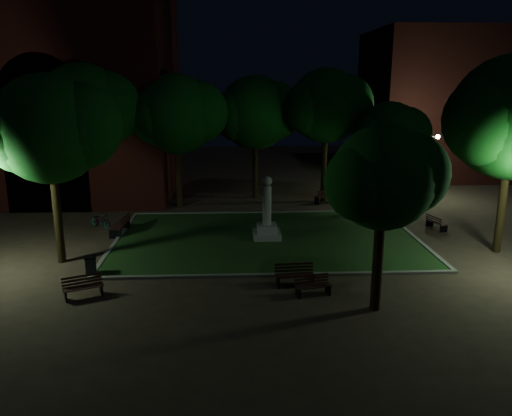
{
  "coord_description": "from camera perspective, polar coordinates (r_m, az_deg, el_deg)",
  "views": [
    {
      "loc": [
        -1.7,
        -22.38,
        7.81
      ],
      "look_at": [
        -0.61,
        1.0,
        1.9
      ],
      "focal_mm": 35.0,
      "sensor_mm": 36.0,
      "label": 1
    }
  ],
  "objects": [
    {
      "name": "bicycle",
      "position": [
        28.74,
        -17.3,
        -1.38
      ],
      "size": [
        1.62,
        1.43,
        0.85
      ],
      "primitive_type": "imported",
      "rotation": [
        0.0,
        0.0,
        0.91
      ],
      "color": "black",
      "rests_on": "ground"
    },
    {
      "name": "tree_nw",
      "position": [
        31.84,
        -18.86,
        10.61
      ],
      "size": [
        6.7,
        5.47,
        8.98
      ],
      "color": "black",
      "rests_on": "ground"
    },
    {
      "name": "lawn",
      "position": [
        25.65,
        1.25,
        -3.47
      ],
      "size": [
        15.0,
        10.0,
        0.08
      ],
      "primitive_type": "cube",
      "color": "#23451A",
      "rests_on": "ground"
    },
    {
      "name": "building_main",
      "position": [
        38.85,
        -24.65,
        12.29
      ],
      "size": [
        20.0,
        12.0,
        15.0
      ],
      "color": "#4B1712",
      "rests_on": "ground"
    },
    {
      "name": "bench_near_right",
      "position": [
        19.15,
        6.5,
        -8.84
      ],
      "size": [
        1.44,
        0.76,
        0.75
      ],
      "rotation": [
        0.0,
        0.0,
        0.22
      ],
      "color": "black",
      "rests_on": "ground"
    },
    {
      "name": "lamppost_ne",
      "position": [
        35.72,
        19.24,
        5.79
      ],
      "size": [
        1.18,
        0.28,
        4.41
      ],
      "color": "black",
      "rests_on": "ground"
    },
    {
      "name": "tree_north_er",
      "position": [
        33.1,
        8.2,
        11.49
      ],
      "size": [
        5.87,
        4.79,
        8.75
      ],
      "color": "black",
      "rests_on": "ground"
    },
    {
      "name": "bench_near_left",
      "position": [
        19.95,
        4.44,
        -7.68
      ],
      "size": [
        1.59,
        0.67,
        0.85
      ],
      "rotation": [
        0.0,
        0.0,
        0.08
      ],
      "color": "black",
      "rests_on": "ground"
    },
    {
      "name": "building_far",
      "position": [
        46.77,
        22.66,
        10.89
      ],
      "size": [
        16.0,
        10.0,
        12.0
      ],
      "primitive_type": "cube",
      "color": "#4B1712",
      "rests_on": "ground"
    },
    {
      "name": "lawn_kerb",
      "position": [
        25.64,
        1.25,
        -3.42
      ],
      "size": [
        15.4,
        10.4,
        0.12
      ],
      "color": "slate",
      "rests_on": "ground"
    },
    {
      "name": "ground",
      "position": [
        23.77,
        1.58,
        -5.02
      ],
      "size": [
        80.0,
        80.0,
        0.0
      ],
      "primitive_type": "plane",
      "color": "#433226"
    },
    {
      "name": "bench_far_side",
      "position": [
        33.33,
        8.2,
        1.26
      ],
      "size": [
        1.82,
        1.05,
        0.94
      ],
      "rotation": [
        0.0,
        0.0,
        3.42
      ],
      "color": "black",
      "rests_on": "ground"
    },
    {
      "name": "bench_left_side",
      "position": [
        27.26,
        -15.19,
        -1.97
      ],
      "size": [
        0.79,
        1.86,
        0.99
      ],
      "rotation": [
        0.0,
        0.0,
        -1.66
      ],
      "color": "black",
      "rests_on": "ground"
    },
    {
      "name": "tree_west",
      "position": [
        22.82,
        -22.34,
        8.34
      ],
      "size": [
        5.69,
        4.65,
        8.24
      ],
      "color": "black",
      "rests_on": "ground"
    },
    {
      "name": "bench_west_near",
      "position": [
        19.94,
        -19.17,
        -8.56
      ],
      "size": [
        1.53,
        1.05,
        0.8
      ],
      "rotation": [
        0.0,
        0.0,
        0.42
      ],
      "color": "black",
      "rests_on": "ground"
    },
    {
      "name": "tree_ne",
      "position": [
        32.19,
        15.12,
        7.99
      ],
      "size": [
        5.11,
        4.17,
        6.7
      ],
      "color": "black",
      "rests_on": "ground"
    },
    {
      "name": "tree_se",
      "position": [
        17.12,
        14.57,
        3.31
      ],
      "size": [
        4.32,
        3.53,
        6.5
      ],
      "color": "black",
      "rests_on": "ground"
    },
    {
      "name": "monument",
      "position": [
        25.39,
        1.26,
        -1.5
      ],
      "size": [
        1.4,
        1.4,
        3.2
      ],
      "color": "gray",
      "rests_on": "lawn"
    },
    {
      "name": "tree_north_wl",
      "position": [
        31.64,
        -8.92,
        10.53
      ],
      "size": [
        6.05,
        4.94,
        8.36
      ],
      "color": "black",
      "rests_on": "ground"
    },
    {
      "name": "trash_bin",
      "position": [
        21.94,
        -18.36,
        -6.28
      ],
      "size": [
        0.59,
        0.59,
        0.82
      ],
      "color": "black",
      "rests_on": "ground"
    },
    {
      "name": "lamppost_nw",
      "position": [
        32.64,
        -19.35,
        5.09
      ],
      "size": [
        1.18,
        0.28,
        4.44
      ],
      "color": "black",
      "rests_on": "ground"
    },
    {
      "name": "bench_right_side",
      "position": [
        28.96,
        19.88,
        -1.61
      ],
      "size": [
        0.81,
        1.45,
        0.75
      ],
      "rotation": [
        0.0,
        0.0,
        1.83
      ],
      "color": "black",
      "rests_on": "ground"
    },
    {
      "name": "tree_far_north",
      "position": [
        34.03,
        0.08,
        10.82
      ],
      "size": [
        6.04,
        4.93,
        8.29
      ],
      "color": "black",
      "rests_on": "ground"
    }
  ]
}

